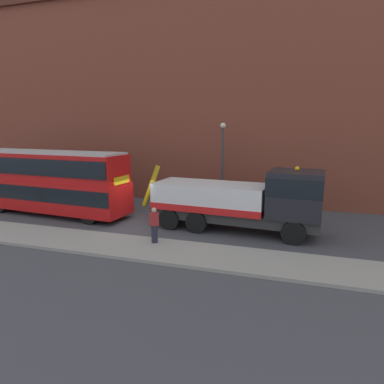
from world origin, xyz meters
The scene contains 7 objects.
ground_plane centered at (0.00, 0.00, 0.00)m, with size 120.00×120.00×0.00m, color #424247.
near_kerb centered at (0.00, -4.20, 0.07)m, with size 60.00×2.80×0.15m, color gray.
building_facade centered at (0.00, 6.80, 8.07)m, with size 60.00×1.50×16.00m.
recovery_tow_truck centered at (5.97, -0.02, 1.76)m, with size 10.22×3.30×3.67m.
double_decker_bus centered at (-6.48, 0.02, 2.23)m, with size 11.17×3.37×4.06m.
pedestrian_bystander centered at (2.39, -3.48, 0.99)m, with size 0.48×0.44×1.71m.
street_lamp centered at (3.84, 4.61, 3.47)m, with size 0.36×0.36×5.83m.
Camera 1 is at (8.78, -17.67, 5.62)m, focal length 31.79 mm.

